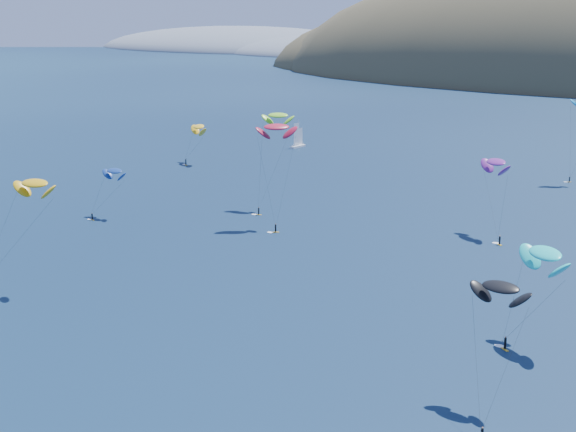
# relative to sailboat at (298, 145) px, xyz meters

# --- Properties ---
(headland) EXTENTS (460.00, 250.00, 60.00)m
(headland) POSITION_rel_sailboat_xyz_m (-385.44, 554.96, -4.26)
(headland) COLOR slate
(headland) RESTS_ON ground
(sailboat) EXTENTS (8.39, 7.23, 10.30)m
(sailboat) POSITION_rel_sailboat_xyz_m (0.00, 0.00, 0.00)
(sailboat) COLOR silver
(sailboat) RESTS_ON ground
(kitesurfer_1) EXTENTS (10.26, 10.94, 14.59)m
(kitesurfer_1) POSITION_rel_sailboat_xyz_m (-12.65, -42.14, 11.06)
(kitesurfer_1) COLOR gold
(kitesurfer_1) RESTS_ON ground
(kitesurfer_2) EXTENTS (12.12, 10.87, 21.96)m
(kitesurfer_2) POSITION_rel_sailboat_xyz_m (36.70, -153.31, 18.60)
(kitesurfer_2) COLOR gold
(kitesurfer_2) RESTS_ON ground
(kitesurfer_3) EXTENTS (8.74, 14.31, 25.75)m
(kitesurfer_3) POSITION_rel_sailboat_xyz_m (40.85, -77.99, 22.55)
(kitesurfer_3) COLOR gold
(kitesurfer_3) RESTS_ON ground
(kitesurfer_5) EXTENTS (11.10, 11.72, 17.20)m
(kitesurfer_5) POSITION_rel_sailboat_xyz_m (121.86, -130.68, 13.38)
(kitesurfer_5) COLOR gold
(kitesurfer_5) RESTS_ON ground
(kitesurfer_6) EXTENTS (10.46, 14.26, 18.96)m
(kitesurfer_6) POSITION_rel_sailboat_xyz_m (96.22, -73.83, 15.46)
(kitesurfer_6) COLOR gold
(kitesurfer_6) RESTS_ON ground
(kitesurfer_7) EXTENTS (8.07, 14.09, 17.69)m
(kitesurfer_7) POSITION_rel_sailboat_xyz_m (121.73, -152.38, 14.59)
(kitesurfer_7) COLOR gold
(kitesurfer_7) RESTS_ON ground
(kitesurfer_9) EXTENTS (9.70, 11.81, 25.77)m
(kitesurfer_9) POSITION_rel_sailboat_xyz_m (50.29, -93.53, 22.28)
(kitesurfer_9) COLOR gold
(kitesurfer_9) RESTS_ON ground
(kitesurfer_10) EXTENTS (7.67, 8.76, 13.35)m
(kitesurfer_10) POSITION_rel_sailboat_xyz_m (12.36, -107.91, 10.37)
(kitesurfer_10) COLOR gold
(kitesurfer_10) RESTS_ON ground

